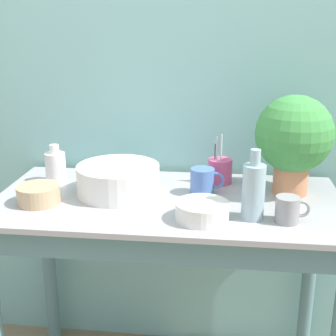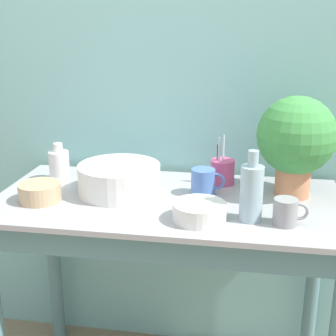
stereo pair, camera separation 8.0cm
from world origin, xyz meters
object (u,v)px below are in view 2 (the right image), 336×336
(mug_grey, at_px, (286,212))
(potted_plant, at_px, (296,139))
(bowl_small_enamel_white, at_px, (199,212))
(bottle_short, at_px, (59,165))
(utensil_cup, at_px, (222,171))
(bowl_small_tan, at_px, (40,192))
(bottle_tall, at_px, (251,192))
(bowl_wash_large, at_px, (119,179))
(mug_blue, at_px, (204,182))

(mug_grey, bearing_deg, potted_plant, 81.26)
(mug_grey, distance_m, bowl_small_enamel_white, 0.28)
(mug_grey, bearing_deg, bowl_small_enamel_white, -177.85)
(bottle_short, relative_size, utensil_cup, 0.76)
(potted_plant, distance_m, bowl_small_tan, 0.96)
(bottle_short, xyz_separation_m, bowl_small_enamel_white, (0.61, -0.31, -0.04))
(bottle_tall, distance_m, bowl_small_tan, 0.77)
(bottle_tall, bearing_deg, bottle_short, 160.28)
(bowl_wash_large, bearing_deg, mug_grey, -17.79)
(bowl_wash_large, relative_size, utensil_cup, 1.51)
(potted_plant, xyz_separation_m, utensil_cup, (-0.27, 0.09, -0.17))
(potted_plant, distance_m, bowl_wash_large, 0.68)
(bowl_small_enamel_white, bearing_deg, mug_grey, 2.15)
(potted_plant, height_order, bowl_small_enamel_white, potted_plant)
(bowl_wash_large, relative_size, bottle_tall, 1.31)
(bowl_wash_large, distance_m, utensil_cup, 0.42)
(bowl_small_tan, bearing_deg, potted_plant, 12.89)
(bowl_small_tan, relative_size, utensil_cup, 0.75)
(potted_plant, relative_size, bottle_tall, 1.58)
(bottle_tall, distance_m, mug_blue, 0.28)
(bowl_small_tan, bearing_deg, bottle_tall, -3.64)
(bowl_small_enamel_white, relative_size, bowl_small_tan, 1.16)
(mug_blue, distance_m, bowl_small_tan, 0.61)
(bowl_wash_large, distance_m, bowl_small_enamel_white, 0.39)
(potted_plant, xyz_separation_m, bottle_short, (-0.94, 0.02, -0.16))
(bottle_short, height_order, mug_blue, bottle_short)
(bottle_tall, height_order, bowl_small_enamel_white, bottle_tall)
(utensil_cup, bearing_deg, potted_plant, -18.48)
(mug_grey, distance_m, bowl_small_tan, 0.88)
(bowl_wash_large, xyz_separation_m, mug_blue, (0.32, 0.04, -0.01))
(bowl_wash_large, bearing_deg, utensil_cup, 24.03)
(bowl_wash_large, height_order, bowl_small_tan, bowl_wash_large)
(mug_blue, height_order, bowl_small_enamel_white, mug_blue)
(bowl_wash_large, distance_m, bottle_tall, 0.53)
(bottle_short, bearing_deg, potted_plant, -1.23)
(potted_plant, bearing_deg, bowl_wash_large, -172.90)
(potted_plant, distance_m, bottle_tall, 0.33)
(bowl_wash_large, xyz_separation_m, bowl_small_enamel_white, (0.33, -0.21, -0.03))
(bottle_short, xyz_separation_m, mug_blue, (0.60, -0.07, -0.02))
(bottle_short, distance_m, utensil_cup, 0.67)
(mug_grey, xyz_separation_m, bowl_small_enamel_white, (-0.28, -0.01, -0.01))
(bottle_short, bearing_deg, mug_blue, -6.27)
(bowl_small_enamel_white, relative_size, utensil_cup, 0.86)
(bottle_short, relative_size, bowl_small_tan, 1.02)
(bottle_tall, bearing_deg, utensil_cup, 107.87)
(bottle_tall, relative_size, bowl_small_enamel_white, 1.34)
(mug_blue, bearing_deg, mug_grey, -38.59)
(potted_plant, xyz_separation_m, bottle_tall, (-0.16, -0.26, -0.12))
(potted_plant, bearing_deg, bottle_tall, -121.10)
(mug_grey, bearing_deg, mug_blue, 141.41)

